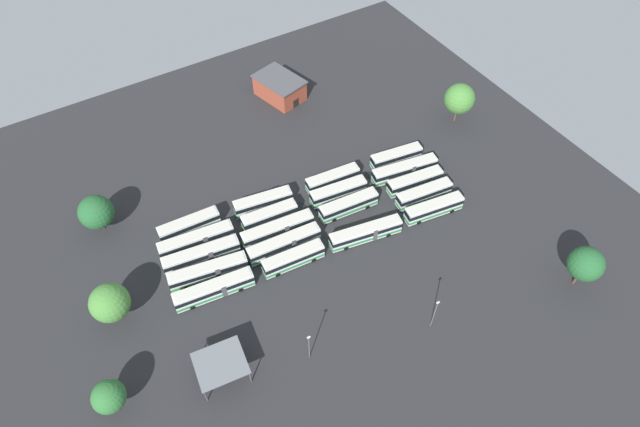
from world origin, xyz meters
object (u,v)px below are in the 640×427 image
(bus_row3_slot3, at_px, (209,271))
(bus_row3_slot4, at_px, (214,289))
(bus_row1_slot1, at_px, (338,192))
(maintenance_shelter, at_px, (220,364))
(bus_row3_slot1, at_px, (197,240))
(depot_building, at_px, (280,88))
(bus_row3_slot0, at_px, (189,225))
(lamp_post_mid_lot, at_px, (434,313))
(tree_northwest, at_px, (459,99))
(bus_row2_slot3, at_px, (284,244))
(tree_northeast, at_px, (586,264))
(bus_row2_slot4, at_px, (293,258))
(bus_row0_slot3, at_px, (424,194))
(bus_row2_slot2, at_px, (278,229))
(lamp_post_far_corner, at_px, (309,346))
(bus_row0_slot2, at_px, (415,181))
(tree_south_edge, at_px, (110,303))
(tree_west_edge, at_px, (96,212))
(bus_row0_slot4, at_px, (434,208))
(bus_row2_slot1, at_px, (269,216))
(bus_row3_slot2, at_px, (202,255))
(bus_row1_slot2, at_px, (349,205))
(bus_row2_slot0, at_px, (263,202))
(bus_row0_slot0, at_px, (396,157))
(bus_row1_slot4, at_px, (366,233))
(bus_row1_slot0, at_px, (333,179))
(tree_north_edge, at_px, (109,397))

(bus_row3_slot3, bearing_deg, bus_row3_slot4, 80.66)
(bus_row1_slot1, distance_m, maintenance_shelter, 43.19)
(bus_row1_slot1, xyz_separation_m, bus_row3_slot1, (30.10, -3.64, 0.00))
(depot_building, bearing_deg, bus_row3_slot0, 38.23)
(lamp_post_mid_lot, bearing_deg, tree_northwest, -134.60)
(bus_row2_slot3, xyz_separation_m, tree_northeast, (-42.06, 34.48, 4.31))
(bus_row2_slot4, bearing_deg, bus_row0_slot3, -179.91)
(bus_row2_slot2, relative_size, bus_row3_slot3, 1.00)
(tree_northwest, height_order, tree_northeast, tree_northwest)
(bus_row1_slot1, distance_m, lamp_post_far_corner, 36.10)
(bus_row2_slot4, height_order, lamp_post_mid_lot, lamp_post_mid_lot)
(bus_row2_slot4, bearing_deg, bus_row0_slot2, -173.08)
(tree_south_edge, bearing_deg, tree_west_edge, -100.09)
(bus_row0_slot4, bearing_deg, bus_row3_slot0, -26.18)
(bus_row0_slot2, bearing_deg, bus_row3_slot4, 2.80)
(bus_row0_slot2, bearing_deg, bus_row2_slot1, -13.97)
(bus_row0_slot2, relative_size, tree_northwest, 1.25)
(bus_row3_slot2, relative_size, tree_northeast, 1.58)
(bus_row1_slot2, relative_size, bus_row3_slot2, 0.85)
(tree_northwest, bearing_deg, bus_row3_slot0, -1.25)
(bus_row1_slot1, height_order, depot_building, depot_building)
(bus_row1_slot2, distance_m, bus_row3_slot1, 30.91)
(bus_row1_slot2, xyz_separation_m, bus_row2_slot2, (15.27, -2.01, 0.00))
(bus_row2_slot0, bearing_deg, bus_row3_slot0, -8.10)
(bus_row0_slot0, bearing_deg, bus_row2_slot3, 13.72)
(bus_row3_slot2, bearing_deg, tree_northeast, 144.60)
(bus_row0_slot2, xyz_separation_m, tree_northwest, (-21.66, -12.25, 4.51))
(bus_row0_slot4, height_order, bus_row2_slot4, same)
(bus_row1_slot1, height_order, bus_row3_slot1, same)
(bus_row3_slot4, bearing_deg, lamp_post_far_corner, 113.71)
(bus_row2_slot0, bearing_deg, bus_row0_slot4, 145.93)
(bus_row2_slot4, height_order, bus_row3_slot1, same)
(bus_row2_slot1, relative_size, bus_row3_slot2, 0.78)
(bus_row3_slot1, height_order, tree_northwest, tree_northwest)
(bus_row3_slot4, relative_size, depot_building, 1.09)
(tree_northwest, distance_m, tree_south_edge, 85.99)
(bus_row1_slot2, bearing_deg, bus_row2_slot3, 6.08)
(bus_row1_slot4, height_order, bus_row2_slot1, same)
(bus_row1_slot0, height_order, maintenance_shelter, maintenance_shelter)
(lamp_post_far_corner, bearing_deg, bus_row1_slot0, -127.78)
(maintenance_shelter, bearing_deg, tree_north_edge, -12.13)
(bus_row1_slot4, xyz_separation_m, tree_west_edge, (43.33, -29.37, 3.18))
(lamp_post_far_corner, bearing_deg, bus_row1_slot4, -144.64)
(bus_row2_slot4, height_order, tree_northeast, tree_northeast)
(lamp_post_mid_lot, bearing_deg, bus_row0_slot2, -122.56)
(depot_building, height_order, maintenance_shelter, depot_building)
(bus_row2_slot4, height_order, lamp_post_far_corner, lamp_post_far_corner)
(bus_row1_slot1, height_order, bus_row3_slot0, same)
(bus_row0_slot0, bearing_deg, depot_building, -72.46)
(bus_row0_slot2, xyz_separation_m, tree_west_edge, (59.92, -23.44, 3.18))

